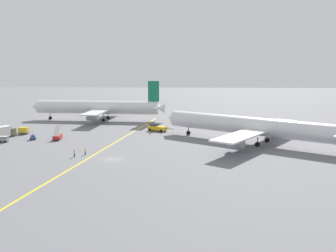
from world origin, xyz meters
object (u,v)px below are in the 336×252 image
(airliner_at_gate_left, at_px, (98,108))
(gse_gpu_cart_small, at_px, (33,137))
(traffic_cone_wingtip_port, at_px, (150,133))
(gse_catering_truck_tall, at_px, (6,132))
(traffic_cone_nose_left, at_px, (150,133))
(pushback_tug, at_px, (157,127))
(ground_crew_ramp_agent_by_cones, at_px, (74,153))
(airliner_being_pushed, at_px, (253,126))
(ground_crew_wing_walker_right, at_px, (85,151))
(gse_baggage_cart_near_cluster, at_px, (4,139))
(gse_container_dolly_flat, at_px, (24,130))
(gse_stair_truck_yellow, at_px, (57,136))

(airliner_at_gate_left, xyz_separation_m, gse_gpu_cart_small, (-10.00, -40.64, -4.41))
(traffic_cone_wingtip_port, bearing_deg, gse_catering_truck_tall, -170.22)
(airliner_at_gate_left, height_order, traffic_cone_nose_left, airliner_at_gate_left)
(pushback_tug, relative_size, ground_crew_ramp_agent_by_cones, 5.19)
(pushback_tug, relative_size, gse_catering_truck_tall, 1.43)
(airliner_being_pushed, height_order, ground_crew_wing_walker_right, airliner_being_pushed)
(ground_crew_ramp_agent_by_cones, relative_size, traffic_cone_nose_left, 2.91)
(gse_baggage_cart_near_cluster, bearing_deg, gse_gpu_cart_small, 29.65)
(gse_gpu_cart_small, distance_m, gse_container_dolly_flat, 11.34)
(gse_stair_truck_yellow, distance_m, gse_baggage_cart_near_cluster, 14.93)
(airliner_at_gate_left, bearing_deg, gse_stair_truck_yellow, -93.81)
(airliner_being_pushed, height_order, pushback_tug, airliner_being_pushed)
(airliner_at_gate_left, distance_m, gse_catering_truck_tall, 42.48)
(gse_gpu_cart_small, relative_size, ground_crew_ramp_agent_by_cones, 1.46)
(pushback_tug, bearing_deg, airliner_at_gate_left, 137.14)
(airliner_at_gate_left, relative_size, gse_stair_truck_yellow, 11.51)
(airliner_at_gate_left, relative_size, airliner_being_pushed, 1.08)
(gse_stair_truck_yellow, bearing_deg, airliner_at_gate_left, 86.19)
(gse_catering_truck_tall, xyz_separation_m, traffic_cone_nose_left, (43.76, 8.49, -1.48))
(airliner_at_gate_left, bearing_deg, ground_crew_ramp_agent_by_cones, -81.76)
(gse_container_dolly_flat, bearing_deg, gse_catering_truck_tall, -117.56)
(ground_crew_ramp_agent_by_cones, relative_size, ground_crew_wing_walker_right, 1.06)
(airliner_at_gate_left, height_order, gse_catering_truck_tall, airliner_at_gate_left)
(gse_stair_truck_yellow, bearing_deg, airliner_being_pushed, -2.24)
(ground_crew_wing_walker_right, bearing_deg, pushback_tug, 66.91)
(pushback_tug, distance_m, gse_container_dolly_flat, 43.26)
(traffic_cone_wingtip_port, bearing_deg, ground_crew_ramp_agent_by_cones, -115.85)
(airliner_being_pushed, distance_m, traffic_cone_wingtip_port, 33.29)
(airliner_at_gate_left, relative_size, pushback_tug, 6.12)
(traffic_cone_wingtip_port, bearing_deg, gse_stair_truck_yellow, -158.72)
(gse_catering_truck_tall, bearing_deg, gse_gpu_cart_small, -18.25)
(airliner_at_gate_left, relative_size, traffic_cone_nose_left, 92.33)
(pushback_tug, relative_size, gse_container_dolly_flat, 2.81)
(gse_container_dolly_flat, bearing_deg, ground_crew_ramp_agent_by_cones, -48.80)
(airliner_being_pushed, bearing_deg, ground_crew_ramp_agent_by_cones, -157.87)
(gse_catering_truck_tall, bearing_deg, ground_crew_ramp_agent_by_cones, -39.39)
(ground_crew_wing_walker_right, relative_size, traffic_cone_wingtip_port, 2.74)
(pushback_tug, height_order, ground_crew_wing_walker_right, pushback_tug)
(traffic_cone_wingtip_port, bearing_deg, traffic_cone_nose_left, 89.71)
(gse_stair_truck_yellow, bearing_deg, traffic_cone_nose_left, 23.02)
(gse_stair_truck_yellow, xyz_separation_m, gse_baggage_cart_near_cluster, (-14.27, -4.40, -0.16))
(pushback_tug, bearing_deg, ground_crew_ramp_agent_by_cones, -114.46)
(airliner_being_pushed, distance_m, ground_crew_wing_walker_right, 46.63)
(gse_catering_truck_tall, xyz_separation_m, traffic_cone_wingtip_port, (43.76, 7.54, -1.48))
(airliner_being_pushed, relative_size, gse_catering_truck_tall, 8.10)
(airliner_at_gate_left, height_order, gse_gpu_cart_small, airliner_at_gate_left)
(pushback_tug, distance_m, ground_crew_wing_walker_right, 37.87)
(gse_gpu_cart_small, distance_m, traffic_cone_nose_left, 35.87)
(ground_crew_ramp_agent_by_cones, bearing_deg, gse_container_dolly_flat, 131.20)
(ground_crew_wing_walker_right, bearing_deg, gse_stair_truck_yellow, 126.20)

